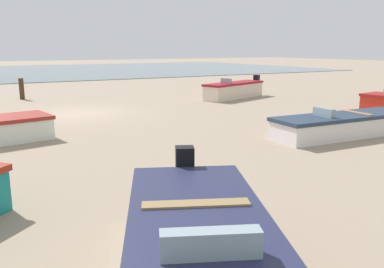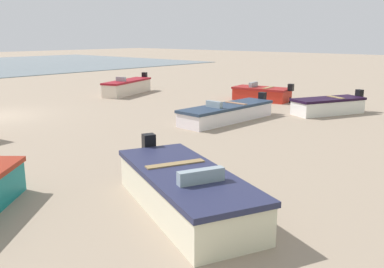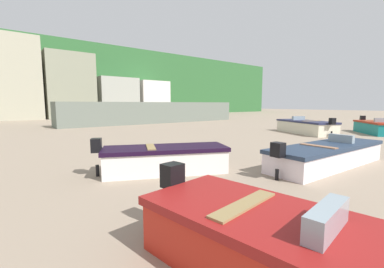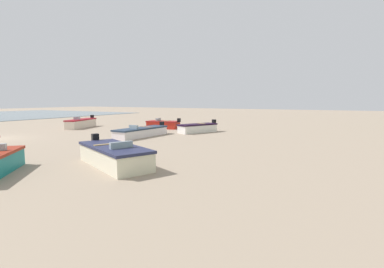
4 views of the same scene
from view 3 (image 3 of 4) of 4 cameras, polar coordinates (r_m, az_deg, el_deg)
name	(u,v)px [view 3 (image 3 of 4)]	position (r m, az deg, el deg)	size (l,w,h in m)	color
headland_hill	(79,85)	(62.79, -24.16, 10.01)	(90.00, 32.00, 12.48)	#2E6030
harbor_pier	(157,112)	(28.62, -7.91, 4.86)	(20.74, 2.40, 2.30)	slate
townhouse_centre_left	(10,79)	(42.03, -36.02, 10.12)	(6.89, 6.29, 10.92)	#A6A289
townhouse_centre	(68,87)	(43.18, -26.36, 9.61)	(6.60, 6.87, 9.46)	gray
townhouse_right	(115,98)	(44.57, -17.00, 7.91)	(6.32, 5.62, 6.36)	#9FA194
townhouse_far_right	(148,99)	(47.92, -9.94, 7.89)	(5.44, 6.96, 6.16)	silver
boat_white_1	(165,159)	(7.82, -6.12, -5.69)	(3.98, 2.77, 1.12)	white
boat_red_3	(272,245)	(3.44, 17.60, -22.84)	(1.97, 3.70, 1.11)	red
boat_cream_4	(305,127)	(19.82, 24.30, 1.50)	(3.45, 4.92, 1.24)	beige
boat_white_5	(327,155)	(9.71, 28.33, -4.20)	(5.58, 1.68, 1.05)	white
boat_teal_6	(375,127)	(21.98, 36.16, 1.21)	(3.82, 3.58, 1.19)	#147778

